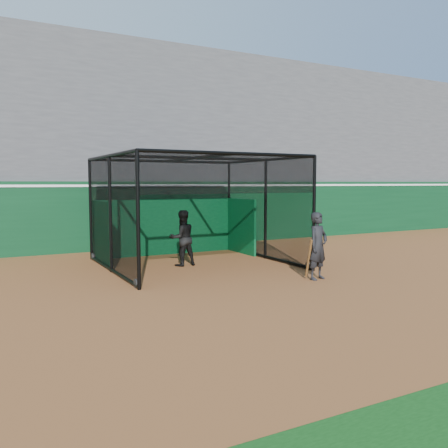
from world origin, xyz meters
name	(u,v)px	position (x,y,z in m)	size (l,w,h in m)	color
ground	(256,295)	(0.00, 0.00, 0.00)	(120.00, 120.00, 0.00)	brown
outfield_wall	(137,214)	(0.00, 8.50, 1.29)	(50.00, 0.50, 2.50)	#09361A
grandstand	(109,137)	(0.00, 12.27, 4.48)	(50.00, 7.85, 8.95)	#4C4C4F
batting_cage	(194,212)	(0.42, 4.18, 1.59)	(5.12, 5.02, 3.18)	black
batter	(182,238)	(0.02, 4.18, 0.82)	(0.80, 0.62, 1.65)	black
on_deck_player	(318,246)	(2.29, 0.72, 0.85)	(0.71, 0.57, 1.71)	black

